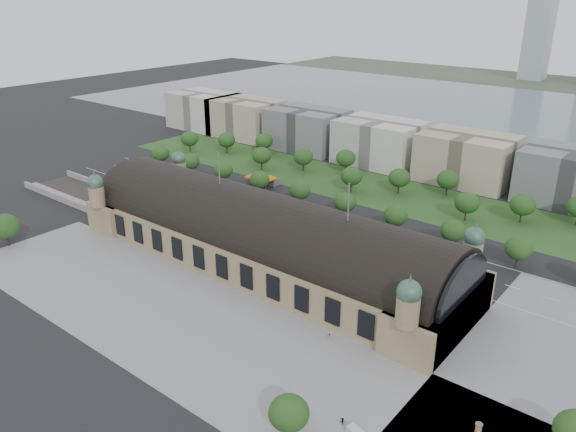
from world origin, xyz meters
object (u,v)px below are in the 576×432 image
Objects in this scene: petrol_station at (267,180)px; bus_mid at (301,232)px; traffic_car_4 at (352,248)px; traffic_car_3 at (311,214)px; parked_car_3 at (238,221)px; traffic_car_1 at (182,184)px; parked_car_1 at (193,205)px; traffic_car_6 at (460,273)px; pedestrian_4 at (342,421)px; traffic_car_2 at (232,205)px; traffic_car_5 at (389,242)px; parked_car_6 at (244,219)px; parked_car_2 at (199,208)px; parked_car_5 at (239,217)px; bus_west at (289,226)px; pedestrian_0 at (329,337)px; parked_car_4 at (239,222)px; bus_east at (355,250)px; parked_car_0 at (170,194)px; traffic_car_0 at (163,178)px.

petrol_station is 1.06× the size of bus_mid.
traffic_car_4 is (73.21, -36.31, -2.27)m from petrol_station.
parked_car_3 is at bearing 143.63° from traffic_car_3.
parked_car_1 is (26.86, -16.83, 0.08)m from traffic_car_1.
traffic_car_6 is 2.98× the size of pedestrian_4.
traffic_car_5 is (75.25, 8.89, -0.02)m from traffic_car_2.
parked_car_6 is 3.05× the size of pedestrian_4.
traffic_car_1 is 1.14× the size of traffic_car_5.
parked_car_2 reaches higher than traffic_car_5.
traffic_car_5 is 0.74× the size of traffic_car_6.
parked_car_1 is 0.44× the size of bus_mid.
traffic_car_1 is 0.94× the size of parked_car_3.
traffic_car_4 is (106.81, -10.01, -0.05)m from traffic_car_1.
bus_west is (24.04, 4.00, 0.74)m from parked_car_5.
petrol_station is 7.12× the size of pedestrian_0.
parked_car_3 is (21.61, -43.66, -2.15)m from petrol_station.
parked_car_3 is 122.00m from pedestrian_4.
traffic_car_2 is at bearing 170.57° from pedestrian_0.
traffic_car_6 is at bearing 74.35° from parked_car_1.
pedestrian_4 reaches higher than traffic_car_1.
traffic_car_5 is 63.34m from parked_car_3.
pedestrian_4 is (99.23, -70.98, 0.08)m from parked_car_3.
parked_car_4 is 0.43× the size of bus_east.
parked_car_4 reaches higher than parked_car_0.
parked_car_1 is at bearing -111.31° from parked_car_3.
traffic_car_0 is 0.89× the size of traffic_car_2.
bus_east is at bearing -109.77° from pedestrian_4.
traffic_car_3 is 2.82× the size of pedestrian_4.
traffic_car_3 is at bearing 56.61° from bus_east.
traffic_car_2 is 1.10× the size of parked_car_0.
traffic_car_6 is at bearing 76.72° from parked_car_2.
parked_car_3 is (-59.82, -20.82, 0.16)m from traffic_car_5.
petrol_station is 44.30m from traffic_car_3.
parked_car_2 reaches higher than traffic_car_6.
pedestrian_4 is (122.83, -70.35, 0.11)m from parked_car_2.
traffic_car_2 reaches higher than traffic_car_5.
traffic_car_3 is 2.54× the size of pedestrian_0.
traffic_car_5 is 0.37× the size of bus_west.
bus_mid is (-22.78, -1.97, 1.15)m from traffic_car_4.
parked_car_4 is (-58.88, -21.45, 0.17)m from traffic_car_5.
traffic_car_2 is (53.59, -4.95, -0.06)m from traffic_car_0.
parked_car_3 is (-91.22, -14.02, 0.07)m from traffic_car_6.
parked_car_1 is at bearing 99.64° from bus_mid.
petrol_station is 3.59× the size of traffic_car_5.
traffic_car_3 is 73.40m from traffic_car_6.
parked_car_4 is 21.76m from bus_west.
parked_car_2 is at bearing -79.96° from traffic_car_6.
parked_car_6 reaches higher than traffic_car_0.
parked_car_3 is at bearing 53.85° from traffic_car_2.
traffic_car_0 is 0.85× the size of traffic_car_3.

